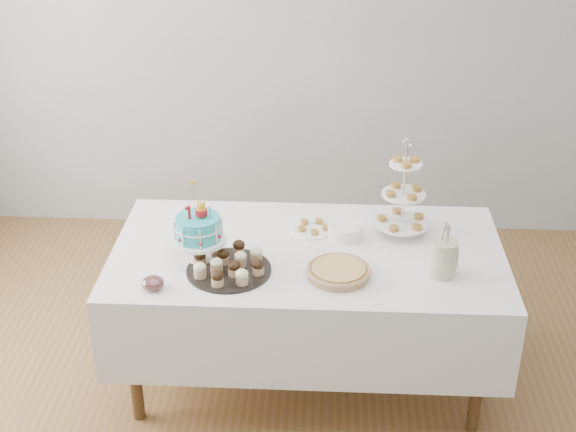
# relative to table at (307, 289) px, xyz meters

# --- Properties ---
(floor) EXTENTS (5.00, 5.00, 0.00)m
(floor) POSITION_rel_table_xyz_m (0.00, -0.30, -0.54)
(floor) COLOR brown
(floor) RESTS_ON ground
(walls) EXTENTS (5.04, 4.04, 2.70)m
(walls) POSITION_rel_table_xyz_m (0.00, -0.30, 0.81)
(walls) COLOR gray
(walls) RESTS_ON floor
(table) EXTENTS (1.92, 1.02, 0.77)m
(table) POSITION_rel_table_xyz_m (0.00, 0.00, 0.00)
(table) COLOR white
(table) RESTS_ON floor
(birthday_cake) EXTENTS (0.26, 0.26, 0.41)m
(birthday_cake) POSITION_rel_table_xyz_m (-0.51, -0.13, 0.34)
(birthday_cake) COLOR white
(birthday_cake) RESTS_ON table
(cupcake_tray) EXTENTS (0.40, 0.40, 0.09)m
(cupcake_tray) POSITION_rel_table_xyz_m (-0.36, -0.21, 0.27)
(cupcake_tray) COLOR black
(cupcake_tray) RESTS_ON table
(pie) EXTENTS (0.30, 0.30, 0.05)m
(pie) POSITION_rel_table_xyz_m (0.15, -0.23, 0.25)
(pie) COLOR tan
(pie) RESTS_ON table
(tiered_stand) EXTENTS (0.27, 0.27, 0.52)m
(tiered_stand) POSITION_rel_table_xyz_m (0.47, 0.20, 0.44)
(tiered_stand) COLOR silver
(tiered_stand) RESTS_ON table
(plate_stack) EXTENTS (0.17, 0.17, 0.07)m
(plate_stack) POSITION_rel_table_xyz_m (0.18, 0.14, 0.26)
(plate_stack) COLOR white
(plate_stack) RESTS_ON table
(pastry_plate) EXTENTS (0.22, 0.22, 0.03)m
(pastry_plate) POSITION_rel_table_xyz_m (0.02, 0.21, 0.24)
(pastry_plate) COLOR white
(pastry_plate) RESTS_ON table
(jam_bowl_a) EXTENTS (0.10, 0.10, 0.06)m
(jam_bowl_a) POSITION_rel_table_xyz_m (-0.69, -0.38, 0.26)
(jam_bowl_a) COLOR silver
(jam_bowl_a) RESTS_ON table
(jam_bowl_b) EXTENTS (0.11, 0.11, 0.07)m
(jam_bowl_b) POSITION_rel_table_xyz_m (-0.62, 0.01, 0.26)
(jam_bowl_b) COLOR silver
(jam_bowl_b) RESTS_ON table
(utensil_pitcher) EXTENTS (0.12, 0.12, 0.27)m
(utensil_pitcher) POSITION_rel_table_xyz_m (0.63, -0.20, 0.32)
(utensil_pitcher) COLOR beige
(utensil_pitcher) RESTS_ON table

